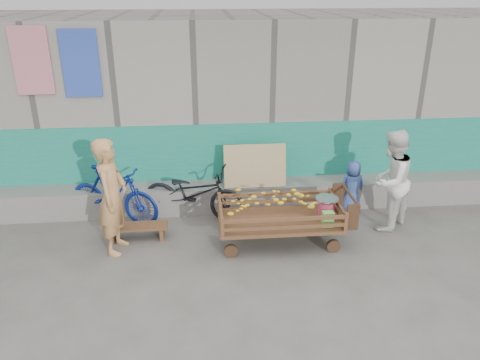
{
  "coord_description": "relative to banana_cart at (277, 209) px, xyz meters",
  "views": [
    {
      "loc": [
        -0.58,
        -4.72,
        3.53
      ],
      "look_at": [
        -0.04,
        1.2,
        1.0
      ],
      "focal_mm": 35.0,
      "sensor_mm": 36.0,
      "label": 1
    }
  ],
  "objects": [
    {
      "name": "ground",
      "position": [
        -0.49,
        -1.15,
        -0.55
      ],
      "size": [
        80.0,
        80.0,
        0.0
      ],
      "primitive_type": "plane",
      "color": "#524F4A",
      "rests_on": "ground"
    },
    {
      "name": "building_wall",
      "position": [
        -0.49,
        2.9,
        0.92
      ],
      "size": [
        12.0,
        3.5,
        3.0
      ],
      "color": "gray",
      "rests_on": "ground"
    },
    {
      "name": "banana_cart",
      "position": [
        0.0,
        0.0,
        0.0
      ],
      "size": [
        1.9,
        0.87,
        0.81
      ],
      "color": "#50371C",
      "rests_on": "ground"
    },
    {
      "name": "bench",
      "position": [
        -2.03,
        0.31,
        -0.38
      ],
      "size": [
        0.9,
        0.27,
        0.22
      ],
      "color": "#50371C",
      "rests_on": "ground"
    },
    {
      "name": "vendor_man",
      "position": [
        -2.28,
        0.03,
        0.28
      ],
      "size": [
        0.48,
        0.66,
        1.66
      ],
      "primitive_type": "imported",
      "rotation": [
        0.0,
        0.0,
        1.42
      ],
      "color": "tan",
      "rests_on": "ground"
    },
    {
      "name": "woman",
      "position": [
        1.76,
        0.33,
        0.23
      ],
      "size": [
        0.96,
        0.95,
        1.56
      ],
      "primitive_type": "imported",
      "rotation": [
        0.0,
        0.0,
        3.86
      ],
      "color": "white",
      "rests_on": "ground"
    },
    {
      "name": "child",
      "position": [
        1.39,
        0.9,
        -0.11
      ],
      "size": [
        0.46,
        0.33,
        0.89
      ],
      "primitive_type": "imported",
      "rotation": [
        0.0,
        0.0,
        3.26
      ],
      "color": "#38529C",
      "rests_on": "ground"
    },
    {
      "name": "bicycle_dark",
      "position": [
        -1.19,
        0.9,
        -0.11
      ],
      "size": [
        1.77,
        1.08,
        0.88
      ],
      "primitive_type": "imported",
      "rotation": [
        0.0,
        0.0,
        1.25
      ],
      "color": "black",
      "rests_on": "ground"
    },
    {
      "name": "bicycle_blue",
      "position": [
        -2.43,
        0.9,
        -0.09
      ],
      "size": [
        1.58,
        1.02,
        0.92
      ],
      "primitive_type": "imported",
      "rotation": [
        0.0,
        0.0,
        1.15
      ],
      "color": "navy",
      "rests_on": "ground"
    }
  ]
}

